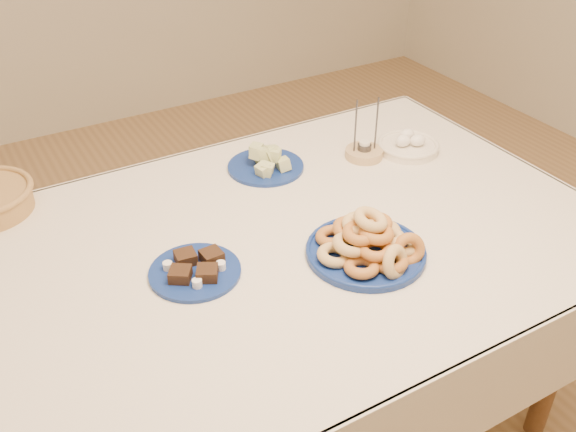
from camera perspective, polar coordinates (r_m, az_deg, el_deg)
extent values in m
plane|color=olive|center=(2.15, -0.71, -18.53)|extent=(5.00, 5.00, 0.00)
cylinder|color=brown|center=(2.44, 8.92, 0.12)|extent=(0.06, 0.06, 0.72)
cylinder|color=brown|center=(2.03, 23.00, -10.76)|extent=(0.06, 0.06, 0.72)
cube|color=white|center=(1.63, -0.89, -2.37)|extent=(1.70, 1.10, 0.02)
cube|color=white|center=(2.11, -8.20, 2.42)|extent=(1.70, 0.01, 0.28)
cube|color=white|center=(1.40, 10.93, -18.37)|extent=(1.70, 0.01, 0.28)
cube|color=white|center=(2.17, 19.09, 1.64)|extent=(0.01, 1.10, 0.28)
cylinder|color=navy|center=(1.57, 6.91, -3.23)|extent=(0.35, 0.35, 0.02)
torus|color=navy|center=(1.57, 6.93, -3.01)|extent=(0.35, 0.35, 0.01)
torus|color=tan|center=(1.62, 8.55, -1.24)|extent=(0.12, 0.12, 0.04)
torus|color=#9E5A23|center=(1.63, 5.98, -0.86)|extent=(0.10, 0.10, 0.03)
torus|color=#9E5A23|center=(1.59, 3.96, -1.82)|extent=(0.12, 0.12, 0.04)
torus|color=tan|center=(1.52, 4.16, -3.49)|extent=(0.12, 0.12, 0.04)
torus|color=#9E5A23|center=(1.49, 6.57, -4.52)|extent=(0.10, 0.10, 0.03)
torus|color=#9E5A23|center=(1.52, 9.11, -4.03)|extent=(0.11, 0.11, 0.03)
torus|color=tan|center=(1.58, 10.14, -2.60)|extent=(0.12, 0.12, 0.03)
torus|color=tan|center=(1.59, 7.46, -0.77)|extent=(0.12, 0.12, 0.04)
torus|color=#9E5A23|center=(1.57, 5.46, -1.24)|extent=(0.12, 0.12, 0.05)
torus|color=tan|center=(1.52, 5.49, -2.57)|extent=(0.11, 0.11, 0.05)
torus|color=#9E5A23|center=(1.51, 7.79, -2.92)|extent=(0.12, 0.12, 0.03)
torus|color=tan|center=(1.55, 8.89, -1.87)|extent=(0.12, 0.12, 0.04)
torus|color=#9E5A23|center=(1.55, 7.73, -0.71)|extent=(0.12, 0.12, 0.04)
torus|color=tan|center=(1.55, 6.36, -0.69)|extent=(0.12, 0.12, 0.03)
torus|color=#9E5A23|center=(1.52, 6.44, -1.48)|extent=(0.12, 0.12, 0.03)
torus|color=#9E5A23|center=(1.52, 7.84, -1.51)|extent=(0.11, 0.11, 0.03)
torus|color=tan|center=(1.52, 7.35, -0.31)|extent=(0.12, 0.12, 0.05)
torus|color=tan|center=(1.50, 9.49, -4.07)|extent=(0.10, 0.08, 0.09)
torus|color=#9E5A23|center=(1.54, 10.65, -2.99)|extent=(0.09, 0.07, 0.09)
cylinder|color=navy|center=(1.92, -1.99, 4.40)|extent=(0.25, 0.25, 0.01)
cube|color=#BBC97F|center=(1.86, -2.24, 4.12)|extent=(0.05, 0.05, 0.05)
cube|color=#BBC97F|center=(1.94, -2.58, 5.45)|extent=(0.05, 0.05, 0.05)
cube|color=#BBC97F|center=(1.91, -2.83, 5.89)|extent=(0.05, 0.05, 0.04)
cube|color=#BBC97F|center=(1.89, -1.48, 5.54)|extent=(0.04, 0.04, 0.05)
cube|color=#BBC97F|center=(1.89, -2.07, 5.54)|extent=(0.05, 0.05, 0.05)
cube|color=#BBC97F|center=(1.89, -1.23, 5.47)|extent=(0.05, 0.05, 0.04)
cube|color=#BBC97F|center=(1.86, -1.88, 4.16)|extent=(0.05, 0.05, 0.04)
cube|color=#BBC97F|center=(1.90, -1.46, 5.76)|extent=(0.04, 0.05, 0.04)
cube|color=#BBC97F|center=(1.89, -0.41, 4.63)|extent=(0.04, 0.04, 0.04)
cube|color=#BBC97F|center=(1.95, -2.21, 5.59)|extent=(0.05, 0.05, 0.05)
cube|color=#BBC97F|center=(1.90, -2.76, 5.62)|extent=(0.05, 0.05, 0.04)
cylinder|color=navy|center=(1.52, -8.27, -4.93)|extent=(0.27, 0.27, 0.01)
cube|color=black|center=(1.49, -9.56, -5.13)|extent=(0.07, 0.07, 0.03)
cube|color=black|center=(1.48, -7.19, -5.05)|extent=(0.06, 0.06, 0.03)
cube|color=black|center=(1.54, -9.09, -3.66)|extent=(0.05, 0.05, 0.03)
cube|color=black|center=(1.53, -6.80, -3.57)|extent=(0.05, 0.05, 0.03)
cylinder|color=white|center=(1.53, -10.64, -4.37)|extent=(0.03, 0.03, 0.02)
cylinder|color=white|center=(1.47, -8.08, -5.94)|extent=(0.03, 0.03, 0.02)
cylinder|color=white|center=(1.51, -5.98, -4.41)|extent=(0.03, 0.03, 0.02)
cylinder|color=tan|center=(1.99, 6.77, 5.55)|extent=(0.14, 0.14, 0.03)
cylinder|color=#414147|center=(1.98, 6.81, 6.12)|extent=(0.05, 0.05, 0.02)
cylinder|color=white|center=(1.98, 6.84, 6.46)|extent=(0.04, 0.04, 0.01)
cylinder|color=#414147|center=(1.94, 6.03, 7.96)|extent=(0.01, 0.01, 0.17)
cylinder|color=#414147|center=(1.96, 7.88, 8.15)|extent=(0.01, 0.01, 0.17)
cylinder|color=white|center=(2.05, 10.61, 6.00)|extent=(0.22, 0.22, 0.02)
torus|color=white|center=(2.05, 10.64, 6.30)|extent=(0.23, 0.23, 0.01)
ellipsoid|color=white|center=(2.02, 10.18, 6.60)|extent=(0.06, 0.05, 0.04)
ellipsoid|color=white|center=(2.03, 11.46, 6.62)|extent=(0.06, 0.05, 0.04)
ellipsoid|color=white|center=(2.06, 10.52, 7.13)|extent=(0.06, 0.05, 0.04)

